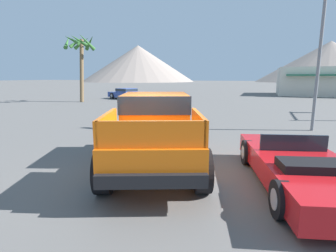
% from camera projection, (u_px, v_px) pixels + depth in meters
% --- Properties ---
extents(ground_plane, '(320.00, 320.00, 0.00)m').
position_uv_depth(ground_plane, '(159.00, 175.00, 6.46)').
color(ground_plane, '#5B5956').
extents(orange_pickup_truck, '(3.63, 5.39, 1.91)m').
position_uv_depth(orange_pickup_truck, '(155.00, 126.00, 7.09)').
color(orange_pickup_truck, orange).
rests_on(orange_pickup_truck, ground_plane).
extents(red_convertible_car, '(2.89, 4.88, 1.06)m').
position_uv_depth(red_convertible_car, '(301.00, 168.00, 5.72)').
color(red_convertible_car, '#B21419').
rests_on(red_convertible_car, ground_plane).
extents(parked_car_blue, '(4.65, 3.36, 1.16)m').
position_uv_depth(parked_car_blue, '(126.00, 93.00, 28.57)').
color(parked_car_blue, '#334C9E').
rests_on(parked_car_blue, ground_plane).
extents(street_lamp_post, '(0.90, 0.24, 7.73)m').
position_uv_depth(street_lamp_post, '(323.00, 22.00, 11.00)').
color(street_lamp_post, slate).
rests_on(street_lamp_post, ground_plane).
extents(palm_tree_tall, '(3.04, 2.98, 6.28)m').
position_uv_depth(palm_tree_tall, '(80.00, 51.00, 24.53)').
color(palm_tree_tall, brown).
rests_on(palm_tree_tall, ground_plane).
extents(storefront_building, '(13.87, 8.45, 3.59)m').
position_uv_depth(storefront_building, '(336.00, 81.00, 33.55)').
color(storefront_building, beige).
rests_on(storefront_building, ground_plane).
extents(distant_mountain_range, '(154.69, 79.28, 18.29)m').
position_uv_depth(distant_mountain_range, '(266.00, 63.00, 119.17)').
color(distant_mountain_range, gray).
rests_on(distant_mountain_range, ground_plane).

